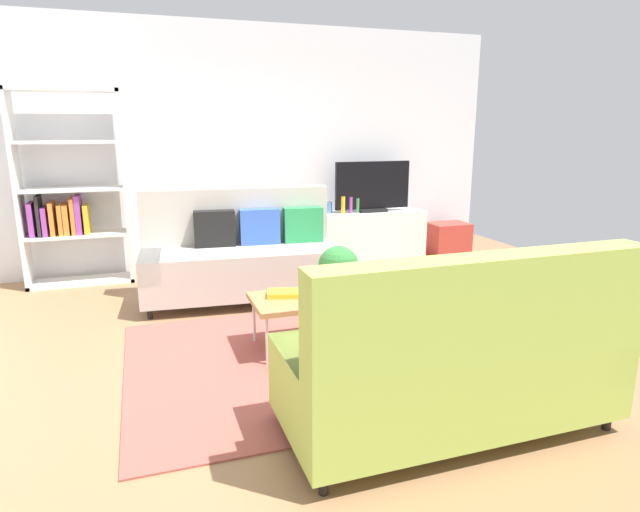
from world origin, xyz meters
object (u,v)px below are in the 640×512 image
at_px(coffee_table, 322,299).
at_px(bottle_2, 358,205).
at_px(bookshelf, 70,197).
at_px(storage_trunk, 448,239).
at_px(tv_console, 371,236).
at_px(bottle_1, 351,205).
at_px(vase_0, 328,207).
at_px(potted_plant, 338,267).
at_px(couch_beige, 241,255).
at_px(table_book_0, 283,293).
at_px(bottle_0, 343,205).
at_px(tv, 372,187).
at_px(couch_green, 452,360).

bearing_deg(coffee_table, bottle_2, 61.99).
height_order(bookshelf, storage_trunk, bookshelf).
xyz_separation_m(coffee_table, tv_console, (1.52, 2.51, -0.07)).
height_order(coffee_table, tv_console, tv_console).
bearing_deg(bottle_1, coffee_table, -116.27).
bearing_deg(storage_trunk, vase_0, 174.90).
height_order(coffee_table, potted_plant, potted_plant).
relative_size(couch_beige, bottle_1, 9.57).
bearing_deg(bottle_1, couch_beige, -146.79).
height_order(bookshelf, bottle_2, bookshelf).
bearing_deg(bottle_2, bookshelf, 178.97).
bearing_deg(bottle_1, potted_plant, -113.66).
distance_m(bookshelf, bottle_2, 3.34).
bearing_deg(vase_0, table_book_0, -116.58).
relative_size(couch_beige, vase_0, 13.62).
height_order(tv_console, bottle_0, bottle_0).
xyz_separation_m(couch_beige, storage_trunk, (3.00, 0.99, -0.23)).
distance_m(potted_plant, vase_0, 2.71).
height_order(couch_beige, bottle_2, couch_beige).
relative_size(tv, table_book_0, 4.17).
relative_size(bookshelf, potted_plant, 5.35).
distance_m(tv_console, bookshelf, 3.60).
bearing_deg(tv_console, couch_green, -107.49).
xyz_separation_m(storage_trunk, bottle_2, (-1.31, 0.06, 0.51)).
height_order(coffee_table, bookshelf, bookshelf).
relative_size(tv, bottle_1, 4.89).
bearing_deg(storage_trunk, bookshelf, 178.52).
distance_m(coffee_table, tv, 2.97).
bearing_deg(bottle_2, bottle_1, 180.00).
distance_m(coffee_table, bookshelf, 3.29).
xyz_separation_m(couch_beige, bookshelf, (-1.64, 1.11, 0.52)).
height_order(tv_console, tv, tv).
height_order(couch_green, coffee_table, couch_green).
bearing_deg(bottle_2, tv_console, 10.88).
bearing_deg(bookshelf, vase_0, 0.58).
distance_m(vase_0, bottle_0, 0.20).
relative_size(coffee_table, bottle_0, 5.09).
distance_m(vase_0, bottle_2, 0.38).
xyz_separation_m(table_book_0, vase_0, (1.24, 2.47, 0.27)).
bearing_deg(tv, table_book_0, -127.11).
bearing_deg(bottle_0, storage_trunk, -2.28).
xyz_separation_m(coffee_table, storage_trunk, (2.62, 2.41, -0.17)).
bearing_deg(storage_trunk, bottle_1, 177.55).
xyz_separation_m(couch_beige, bottle_2, (1.70, 1.05, 0.28)).
bearing_deg(vase_0, couch_green, -99.39).
distance_m(bookshelf, bottle_0, 3.14).
height_order(table_book_0, vase_0, vase_0).
bearing_deg(couch_green, vase_0, 80.23).
bearing_deg(table_book_0, potted_plant, -14.99).
xyz_separation_m(tv_console, table_book_0, (-1.82, -2.42, 0.12)).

